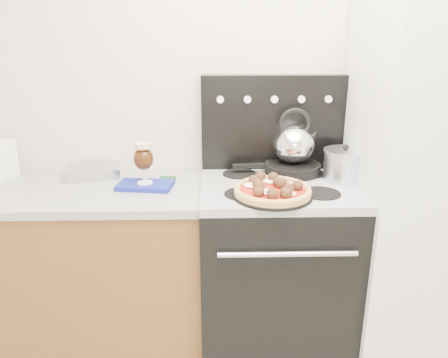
{
  "coord_description": "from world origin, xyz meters",
  "views": [
    {
      "loc": [
        -0.24,
        -0.85,
        1.63
      ],
      "look_at": [
        -0.19,
        1.05,
        0.99
      ],
      "focal_mm": 35.0,
      "sensor_mm": 36.0,
      "label": 1
    }
  ],
  "objects_px": {
    "stove_body": "(274,269)",
    "oven_mitt": "(145,185)",
    "skillet": "(292,168)",
    "tea_kettle": "(294,141)",
    "pizza": "(273,189)",
    "fridge": "(421,178)",
    "pizza_pan": "(272,195)",
    "base_cabinet": "(66,271)",
    "stock_pot": "(344,166)",
    "beer_glass": "(144,163)"
  },
  "relations": [
    {
      "from": "skillet",
      "to": "tea_kettle",
      "type": "distance_m",
      "value": 0.15
    },
    {
      "from": "beer_glass",
      "to": "pizza_pan",
      "type": "relative_size",
      "value": 0.57
    },
    {
      "from": "oven_mitt",
      "to": "tea_kettle",
      "type": "bearing_deg",
      "value": 11.65
    },
    {
      "from": "pizza_pan",
      "to": "tea_kettle",
      "type": "xyz_separation_m",
      "value": [
        0.15,
        0.34,
        0.17
      ]
    },
    {
      "from": "stove_body",
      "to": "pizza_pan",
      "type": "relative_size",
      "value": 2.4
    },
    {
      "from": "stove_body",
      "to": "oven_mitt",
      "type": "xyz_separation_m",
      "value": [
        -0.66,
        0.01,
        0.47
      ]
    },
    {
      "from": "stove_body",
      "to": "tea_kettle",
      "type": "bearing_deg",
      "value": 58.9
    },
    {
      "from": "fridge",
      "to": "beer_glass",
      "type": "distance_m",
      "value": 1.36
    },
    {
      "from": "oven_mitt",
      "to": "stock_pot",
      "type": "height_order",
      "value": "stock_pot"
    },
    {
      "from": "oven_mitt",
      "to": "pizza_pan",
      "type": "distance_m",
      "value": 0.63
    },
    {
      "from": "fridge",
      "to": "pizza",
      "type": "distance_m",
      "value": 0.77
    },
    {
      "from": "oven_mitt",
      "to": "pizza_pan",
      "type": "relative_size",
      "value": 0.72
    },
    {
      "from": "pizza_pan",
      "to": "pizza",
      "type": "relative_size",
      "value": 1.05
    },
    {
      "from": "pizza",
      "to": "tea_kettle",
      "type": "height_order",
      "value": "tea_kettle"
    },
    {
      "from": "pizza_pan",
      "to": "beer_glass",
      "type": "bearing_deg",
      "value": 162.93
    },
    {
      "from": "tea_kettle",
      "to": "stock_pot",
      "type": "bearing_deg",
      "value": -16.52
    },
    {
      "from": "pizza",
      "to": "stock_pot",
      "type": "relative_size",
      "value": 1.72
    },
    {
      "from": "oven_mitt",
      "to": "base_cabinet",
      "type": "bearing_deg",
      "value": 178.15
    },
    {
      "from": "stock_pot",
      "to": "tea_kettle",
      "type": "bearing_deg",
      "value": 153.22
    },
    {
      "from": "stove_body",
      "to": "pizza_pan",
      "type": "height_order",
      "value": "pizza_pan"
    },
    {
      "from": "stove_body",
      "to": "oven_mitt",
      "type": "height_order",
      "value": "oven_mitt"
    },
    {
      "from": "tea_kettle",
      "to": "pizza",
      "type": "bearing_deg",
      "value": -103.58
    },
    {
      "from": "base_cabinet",
      "to": "oven_mitt",
      "type": "distance_m",
      "value": 0.66
    },
    {
      "from": "skillet",
      "to": "tea_kettle",
      "type": "xyz_separation_m",
      "value": [
        0.0,
        0.0,
        0.15
      ]
    },
    {
      "from": "fridge",
      "to": "pizza_pan",
      "type": "xyz_separation_m",
      "value": [
        -0.75,
        -0.15,
        -0.02
      ]
    },
    {
      "from": "oven_mitt",
      "to": "skillet",
      "type": "distance_m",
      "value": 0.77
    },
    {
      "from": "pizza_pan",
      "to": "pizza",
      "type": "xyz_separation_m",
      "value": [
        0.0,
        0.0,
        0.03
      ]
    },
    {
      "from": "stock_pot",
      "to": "beer_glass",
      "type": "bearing_deg",
      "value": -177.87
    },
    {
      "from": "fridge",
      "to": "stove_body",
      "type": "bearing_deg",
      "value": 177.95
    },
    {
      "from": "beer_glass",
      "to": "pizza",
      "type": "bearing_deg",
      "value": -17.07
    },
    {
      "from": "stock_pot",
      "to": "fridge",
      "type": "bearing_deg",
      "value": -11.28
    },
    {
      "from": "beer_glass",
      "to": "tea_kettle",
      "type": "bearing_deg",
      "value": 11.65
    },
    {
      "from": "stove_body",
      "to": "fridge",
      "type": "relative_size",
      "value": 0.46
    },
    {
      "from": "base_cabinet",
      "to": "skillet",
      "type": "bearing_deg",
      "value": 6.7
    },
    {
      "from": "base_cabinet",
      "to": "pizza_pan",
      "type": "bearing_deg",
      "value": -10.77
    },
    {
      "from": "pizza_pan",
      "to": "tea_kettle",
      "type": "distance_m",
      "value": 0.41
    },
    {
      "from": "pizza",
      "to": "stock_pot",
      "type": "distance_m",
      "value": 0.45
    },
    {
      "from": "stove_body",
      "to": "beer_glass",
      "type": "bearing_deg",
      "value": 179.08
    },
    {
      "from": "fridge",
      "to": "pizza_pan",
      "type": "bearing_deg",
      "value": -168.66
    },
    {
      "from": "pizza_pan",
      "to": "stove_body",
      "type": "bearing_deg",
      "value": 73.91
    },
    {
      "from": "tea_kettle",
      "to": "stove_body",
      "type": "bearing_deg",
      "value": -110.84
    },
    {
      "from": "base_cabinet",
      "to": "stock_pot",
      "type": "relative_size",
      "value": 7.15
    },
    {
      "from": "stove_body",
      "to": "oven_mitt",
      "type": "bearing_deg",
      "value": 179.08
    },
    {
      "from": "base_cabinet",
      "to": "stove_body",
      "type": "height_order",
      "value": "stove_body"
    },
    {
      "from": "stock_pot",
      "to": "base_cabinet",
      "type": "bearing_deg",
      "value": -179.11
    },
    {
      "from": "pizza_pan",
      "to": "pizza",
      "type": "bearing_deg",
      "value": 0.0
    },
    {
      "from": "fridge",
      "to": "pizza",
      "type": "bearing_deg",
      "value": -168.66
    },
    {
      "from": "pizza",
      "to": "base_cabinet",
      "type": "bearing_deg",
      "value": 169.23
    },
    {
      "from": "beer_glass",
      "to": "fridge",
      "type": "bearing_deg",
      "value": -1.5
    },
    {
      "from": "pizza_pan",
      "to": "stock_pot",
      "type": "relative_size",
      "value": 1.81
    }
  ]
}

